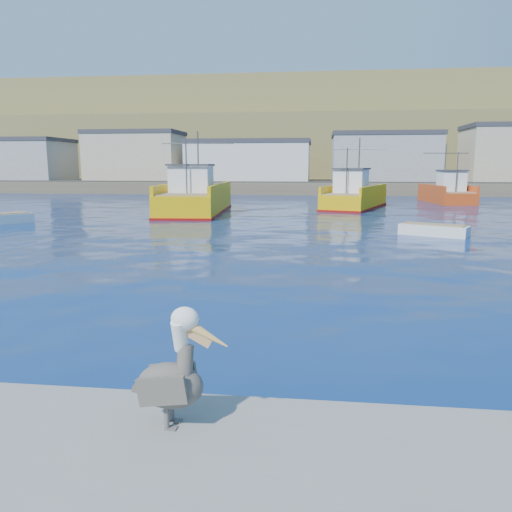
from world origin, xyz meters
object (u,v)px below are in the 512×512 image
(trawler_yellow_a, at_px, (196,199))
(skiff_mid, at_px, (434,231))
(trawler_yellow_b, at_px, (354,197))
(pelican, at_px, (173,376))
(boat_orange, at_px, (447,193))
(skiff_left, at_px, (1,220))

(trawler_yellow_a, distance_m, skiff_mid, 20.40)
(trawler_yellow_b, bearing_deg, trawler_yellow_a, -154.73)
(trawler_yellow_a, bearing_deg, skiff_mid, -36.06)
(trawler_yellow_b, bearing_deg, pelican, -97.18)
(boat_orange, relative_size, skiff_mid, 2.45)
(boat_orange, distance_m, skiff_mid, 27.43)
(trawler_yellow_a, xyz_separation_m, skiff_mid, (16.47, -11.99, -0.90))
(skiff_left, bearing_deg, pelican, -52.59)
(skiff_mid, xyz_separation_m, pelican, (-8.26, -22.73, 0.93))
(trawler_yellow_a, height_order, skiff_left, trawler_yellow_a)
(trawler_yellow_a, xyz_separation_m, pelican, (8.21, -34.73, 0.03))
(trawler_yellow_a, height_order, pelican, trawler_yellow_a)
(trawler_yellow_a, relative_size, skiff_left, 3.42)
(boat_orange, xyz_separation_m, pelican, (-15.40, -49.21, 0.11))
(trawler_yellow_b, relative_size, boat_orange, 1.23)
(pelican, bearing_deg, trawler_yellow_a, 103.31)
(skiff_left, height_order, skiff_mid, skiff_left)
(skiff_mid, height_order, pelican, pelican)
(trawler_yellow_b, height_order, skiff_mid, trawler_yellow_b)
(pelican, bearing_deg, boat_orange, 72.62)
(trawler_yellow_b, bearing_deg, skiff_left, -147.11)
(trawler_yellow_b, xyz_separation_m, pelican, (-5.17, -41.05, 0.16))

